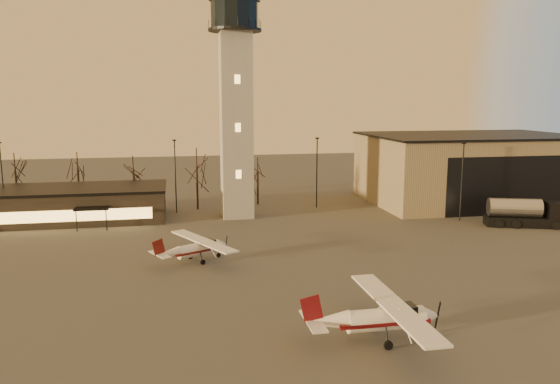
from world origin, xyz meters
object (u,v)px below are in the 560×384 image
fuel_truck (525,215)px  cessna_front (388,322)px  cessna_rear (200,251)px  hangar (470,168)px  control_tower (236,93)px  terminal (66,204)px

fuel_truck → cessna_front: bearing=-117.9°
cessna_front → cessna_rear: bearing=119.2°
hangar → cessna_front: hangar is taller
control_tower → cessna_front: size_ratio=2.62×
hangar → cessna_front: (-30.70, -43.54, -3.98)m
hangar → cessna_front: 53.42m
control_tower → fuel_truck: bearing=-19.8°
cessna_front → cessna_rear: cessna_front is taller
terminal → fuel_truck: bearing=-14.3°
cessna_front → fuel_truck: bearing=43.3°
cessna_rear → fuel_truck: size_ratio=1.03×
control_tower → fuel_truck: size_ratio=3.35×
control_tower → terminal: control_tower is taller
hangar → terminal: 58.11m
hangar → cessna_rear: hangar is taller
terminal → cessna_front: 49.72m
terminal → fuel_truck: 58.06m
control_tower → cessna_rear: bearing=-106.8°
control_tower → fuel_truck: 39.38m
control_tower → terminal: (-21.99, 1.98, -14.17)m
fuel_truck → hangar: bearing=102.9°
control_tower → hangar: (36.00, 3.98, -11.17)m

